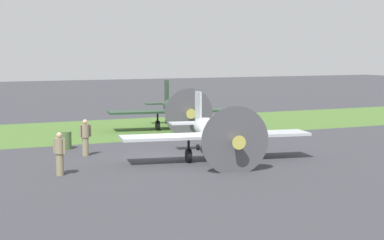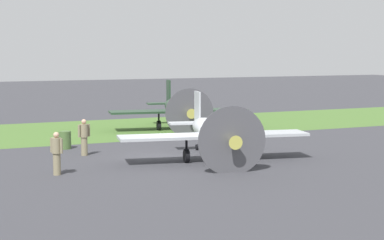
% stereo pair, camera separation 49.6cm
% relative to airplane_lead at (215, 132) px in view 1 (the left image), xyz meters
% --- Properties ---
extents(ground_plane, '(160.00, 160.00, 0.00)m').
position_rel_airplane_lead_xyz_m(ground_plane, '(1.80, -1.17, -1.29)').
color(ground_plane, '#38383D').
extents(grass_verge, '(120.00, 11.00, 0.01)m').
position_rel_airplane_lead_xyz_m(grass_verge, '(1.80, -12.72, -1.29)').
color(grass_verge, '#476B2D').
rests_on(grass_verge, ground).
extents(airplane_lead, '(8.71, 6.95, 3.08)m').
position_rel_airplane_lead_xyz_m(airplane_lead, '(0.00, 0.00, 0.00)').
color(airplane_lead, '#B2B7BC').
rests_on(airplane_lead, ground).
extents(airplane_wingman, '(8.87, 7.06, 3.14)m').
position_rel_airplane_lead_xyz_m(airplane_wingman, '(-2.94, -11.07, 0.02)').
color(airplane_wingman, '#233D28').
rests_on(airplane_wingman, ground).
extents(ground_crew_chief, '(0.41, 0.53, 1.73)m').
position_rel_airplane_lead_xyz_m(ground_crew_chief, '(7.15, 0.51, -0.38)').
color(ground_crew_chief, '#847A5B').
rests_on(ground_crew_chief, ground).
extents(ground_crew_mechanic, '(0.61, 0.38, 1.73)m').
position_rel_airplane_lead_xyz_m(ground_crew_mechanic, '(5.00, -3.63, -0.38)').
color(ground_crew_mechanic, '#847A5B').
rests_on(ground_crew_mechanic, ground).
extents(fuel_drum, '(0.60, 0.60, 0.90)m').
position_rel_airplane_lead_xyz_m(fuel_drum, '(5.39, -6.01, -0.84)').
color(fuel_drum, '#476633').
rests_on(fuel_drum, ground).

